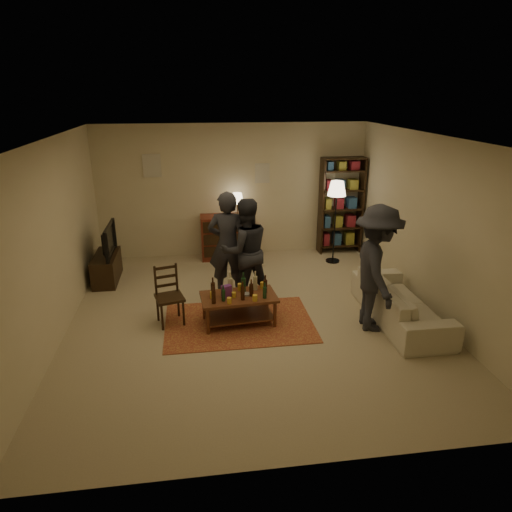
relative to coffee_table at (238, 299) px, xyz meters
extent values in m
plane|color=#C6B793|center=(0.23, 0.16, -0.40)|extent=(6.00, 6.00, 0.00)
plane|color=beige|center=(0.23, 3.16, 0.95)|extent=(5.50, 0.00, 5.50)
plane|color=beige|center=(-2.52, 0.16, 0.95)|extent=(0.00, 6.00, 6.00)
plane|color=beige|center=(2.98, 0.16, 0.95)|extent=(0.00, 6.00, 6.00)
plane|color=beige|center=(0.23, -2.84, 0.95)|extent=(5.50, 0.00, 5.50)
plane|color=white|center=(0.23, 0.16, 2.30)|extent=(6.00, 6.00, 0.00)
cube|color=beige|center=(-1.37, 3.14, 1.50)|extent=(0.35, 0.03, 0.45)
cube|color=beige|center=(0.83, 3.14, 1.30)|extent=(0.30, 0.03, 0.40)
cube|color=maroon|center=(0.00, 0.00, -0.40)|extent=(2.20, 1.50, 0.01)
cube|color=brown|center=(0.00, 0.00, 0.03)|extent=(1.15, 0.69, 0.04)
cube|color=brown|center=(0.00, 0.00, -0.28)|extent=(1.04, 0.58, 0.02)
cylinder|color=brown|center=(-0.47, -0.28, -0.20)|extent=(0.05, 0.05, 0.41)
cylinder|color=brown|center=(0.51, -0.20, -0.20)|extent=(0.05, 0.05, 0.41)
cylinder|color=brown|center=(-0.51, 0.20, -0.20)|extent=(0.05, 0.05, 0.41)
cylinder|color=brown|center=(0.47, 0.28, -0.20)|extent=(0.05, 0.05, 0.41)
cylinder|color=gold|center=(-0.38, -0.02, 0.10)|extent=(0.07, 0.07, 0.10)
cylinder|color=gold|center=(-0.15, -0.24, 0.10)|extent=(0.07, 0.07, 0.09)
cylinder|color=gold|center=(0.04, 0.18, 0.11)|extent=(0.07, 0.07, 0.11)
cylinder|color=gold|center=(0.22, -0.20, 0.10)|extent=(0.07, 0.07, 0.09)
cylinder|color=gold|center=(0.39, 0.22, 0.10)|extent=(0.07, 0.07, 0.10)
cylinder|color=gold|center=(-0.07, -0.05, 0.09)|extent=(0.06, 0.06, 0.08)
cube|color=purple|center=(-0.18, 0.00, 0.14)|extent=(0.16, 0.14, 0.18)
cylinder|color=gray|center=(0.12, -0.01, 0.06)|extent=(0.12, 0.12, 0.03)
cube|color=black|center=(-1.01, 0.14, 0.02)|extent=(0.48, 0.48, 0.04)
cylinder|color=black|center=(-1.12, -0.06, -0.20)|extent=(0.04, 0.04, 0.41)
cylinder|color=black|center=(-0.82, 0.03, -0.20)|extent=(0.04, 0.04, 0.41)
cylinder|color=black|center=(-1.20, 0.25, -0.20)|extent=(0.04, 0.04, 0.41)
cylinder|color=black|center=(-0.90, 0.33, -0.20)|extent=(0.04, 0.04, 0.41)
cube|color=black|center=(-1.05, 0.29, 0.27)|extent=(0.31, 0.11, 0.47)
cube|color=black|center=(-2.22, 1.96, -0.15)|extent=(0.40, 1.00, 0.50)
imported|color=black|center=(-2.20, 1.96, 0.38)|extent=(0.13, 0.97, 0.56)
cube|color=brown|center=(0.03, 2.88, 0.05)|extent=(1.00, 0.48, 0.90)
cube|color=black|center=(0.03, 2.63, -0.18)|extent=(0.92, 0.02, 0.22)
cube|color=black|center=(0.03, 2.63, 0.08)|extent=(0.92, 0.02, 0.22)
cube|color=black|center=(0.03, 2.63, 0.34)|extent=(0.92, 0.02, 0.22)
cylinder|color=black|center=(0.28, 2.88, 0.52)|extent=(0.12, 0.12, 0.04)
cylinder|color=black|center=(0.28, 2.88, 0.65)|extent=(0.02, 0.02, 0.22)
cone|color=#FFE5B2|center=(0.28, 2.88, 0.86)|extent=(0.26, 0.26, 0.20)
cube|color=black|center=(2.05, 2.94, 0.60)|extent=(0.04, 0.34, 2.00)
cube|color=black|center=(2.91, 2.94, 0.60)|extent=(0.04, 0.34, 2.00)
cube|color=black|center=(2.48, 2.94, -0.25)|extent=(0.90, 0.34, 0.03)
cube|color=black|center=(2.48, 2.94, 0.15)|extent=(0.90, 0.34, 0.03)
cube|color=black|center=(2.48, 2.94, 0.55)|extent=(0.90, 0.34, 0.03)
cube|color=black|center=(2.48, 2.94, 0.95)|extent=(0.90, 0.34, 0.03)
cube|color=black|center=(2.48, 2.94, 1.35)|extent=(0.90, 0.34, 0.03)
cube|color=black|center=(2.48, 2.94, 1.60)|extent=(0.90, 0.34, 0.03)
cube|color=maroon|center=(2.18, 2.94, -0.11)|extent=(0.12, 0.22, 0.26)
cube|color=#29507C|center=(2.43, 2.94, -0.11)|extent=(0.15, 0.22, 0.26)
cube|color=olive|center=(2.70, 2.94, -0.11)|extent=(0.18, 0.22, 0.26)
cube|color=#29507C|center=(2.18, 2.94, 0.28)|extent=(0.12, 0.22, 0.24)
cube|color=olive|center=(2.43, 2.94, 0.28)|extent=(0.15, 0.22, 0.24)
cube|color=maroon|center=(2.70, 2.94, 0.28)|extent=(0.18, 0.22, 0.24)
cube|color=olive|center=(2.18, 2.94, 0.67)|extent=(0.12, 0.22, 0.22)
cube|color=maroon|center=(2.43, 2.94, 0.67)|extent=(0.15, 0.22, 0.22)
cube|color=#29507C|center=(2.70, 2.94, 0.67)|extent=(0.18, 0.22, 0.22)
cube|color=maroon|center=(2.18, 2.94, 1.06)|extent=(0.12, 0.22, 0.20)
cube|color=#29507C|center=(2.43, 2.94, 1.06)|extent=(0.15, 0.22, 0.20)
cube|color=olive|center=(2.70, 2.94, 1.06)|extent=(0.18, 0.22, 0.20)
cube|color=#29507C|center=(2.18, 2.94, 1.45)|extent=(0.12, 0.22, 0.18)
cube|color=olive|center=(2.43, 2.94, 1.45)|extent=(0.15, 0.22, 0.18)
cube|color=maroon|center=(2.70, 2.94, 1.45)|extent=(0.18, 0.22, 0.18)
cylinder|color=black|center=(2.17, 2.33, -0.39)|extent=(0.28, 0.28, 0.03)
cylinder|color=black|center=(2.17, 2.33, 0.33)|extent=(0.03, 0.03, 1.46)
cone|color=#FFE5B2|center=(2.17, 2.33, 1.11)|extent=(0.36, 0.36, 0.28)
imported|color=beige|center=(2.43, -0.24, -0.10)|extent=(0.81, 2.08, 0.61)
imported|color=#2A2A32|center=(-0.07, 1.01, 0.50)|extent=(0.74, 0.57, 1.80)
imported|color=#26272D|center=(0.20, 0.81, 0.46)|extent=(0.95, 0.81, 1.73)
imported|color=#27282E|center=(1.93, -0.38, 0.52)|extent=(0.83, 1.27, 1.85)
camera|label=1|loc=(-0.59, -6.09, 2.92)|focal=32.00mm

